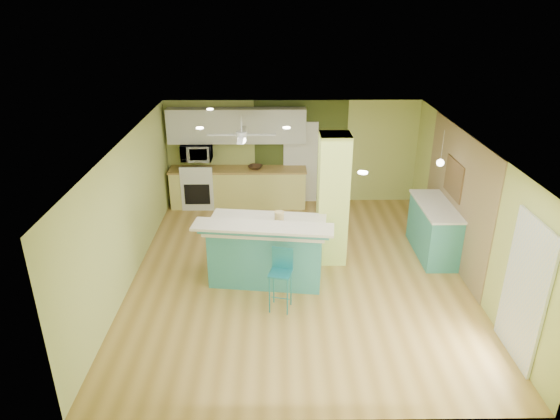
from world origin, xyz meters
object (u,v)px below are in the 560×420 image
object	(u,v)px
peninsula	(267,250)
bar_stool	(281,269)
fruit_bowl	(255,167)
side_counter	(435,229)
canister	(279,217)

from	to	relation	value
peninsula	bar_stool	world-z (taller)	peninsula
peninsula	fruit_bowl	distance (m)	3.41
peninsula	side_counter	xyz separation A→B (m)	(3.27, 0.89, -0.05)
peninsula	fruit_bowl	bearing A→B (deg)	102.25
bar_stool	peninsula	bearing A→B (deg)	118.75
bar_stool	canister	size ratio (longest dim) A/B	5.57
bar_stool	side_counter	xyz separation A→B (m)	(3.02, 1.80, -0.17)
bar_stool	fruit_bowl	size ratio (longest dim) A/B	3.18
canister	peninsula	bearing A→B (deg)	-158.82
side_counter	fruit_bowl	size ratio (longest dim) A/B	4.95
bar_stool	canister	xyz separation A→B (m)	(-0.02, 1.00, 0.48)
fruit_bowl	side_counter	bearing A→B (deg)	-34.73
fruit_bowl	canister	xyz separation A→B (m)	(0.53, -3.29, 0.20)
peninsula	side_counter	distance (m)	3.39
side_counter	fruit_bowl	distance (m)	4.38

